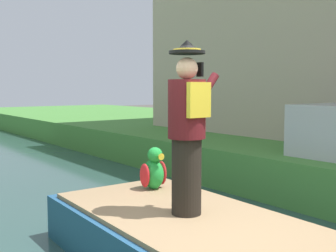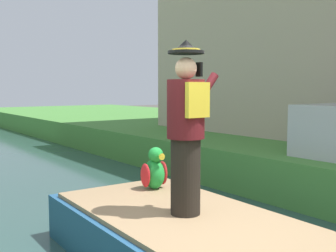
% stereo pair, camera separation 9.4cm
% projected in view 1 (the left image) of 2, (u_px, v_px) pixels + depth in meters
% --- Properties ---
extents(boat, '(1.93, 4.25, 0.61)m').
position_uv_depth(boat, '(204.00, 250.00, 4.18)').
color(boat, '#23517A').
rests_on(boat, canal_water).
extents(person_pirate, '(0.61, 0.42, 1.85)m').
position_uv_depth(person_pirate, '(187.00, 128.00, 4.31)').
color(person_pirate, black).
rests_on(person_pirate, boat).
extents(parrot_plush, '(0.36, 0.34, 0.57)m').
position_uv_depth(parrot_plush, '(154.00, 171.00, 5.46)').
color(parrot_plush, green).
rests_on(parrot_plush, boat).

